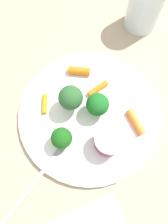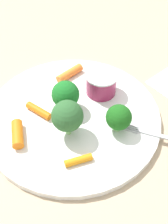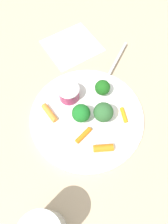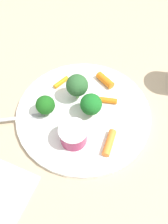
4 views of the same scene
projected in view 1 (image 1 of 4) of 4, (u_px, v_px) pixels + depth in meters
name	position (u px, v px, depth m)	size (l,w,h in m)	color
ground_plane	(89.00, 115.00, 0.46)	(2.40, 2.40, 0.00)	tan
plate	(89.00, 114.00, 0.46)	(0.29, 0.29, 0.01)	white
sauce_cup	(108.00, 141.00, 0.41)	(0.06, 0.06, 0.04)	#8E2048
broccoli_floret_0	(71.00, 98.00, 0.42)	(0.05, 0.05, 0.06)	#80BF6E
broccoli_floret_1	(97.00, 102.00, 0.43)	(0.05, 0.05, 0.06)	#98B065
broccoli_floret_2	(62.00, 138.00, 0.41)	(0.04, 0.04, 0.05)	#82B073
carrot_stick_0	(98.00, 88.00, 0.46)	(0.01, 0.01, 0.05)	orange
carrot_stick_1	(44.00, 104.00, 0.45)	(0.01, 0.01, 0.04)	orange
carrot_stick_2	(79.00, 71.00, 0.48)	(0.02, 0.02, 0.05)	orange
carrot_stick_3	(136.00, 122.00, 0.44)	(0.02, 0.02, 0.05)	orange
fork	(32.00, 185.00, 0.41)	(0.11, 0.17, 0.00)	#B5B7BB
drinking_glass	(145.00, 6.00, 0.49)	(0.08, 0.08, 0.11)	silver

